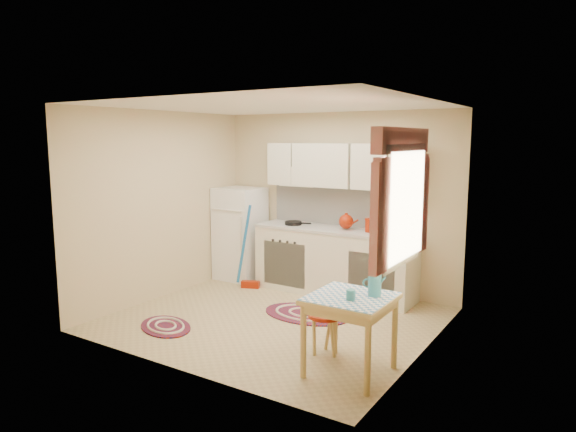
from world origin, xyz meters
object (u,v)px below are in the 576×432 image
object	(u,v)px
table	(350,335)
stool	(325,334)
fridge	(240,233)
base_cabinets	(334,263)

from	to	relation	value
table	stool	world-z (taller)	table
fridge	table	bearing A→B (deg)	-35.88
fridge	table	world-z (taller)	fridge
table	base_cabinets	bearing A→B (deg)	120.68
table	stool	bearing A→B (deg)	148.18
stool	fridge	bearing A→B (deg)	143.52
fridge	base_cabinets	distance (m)	1.61
base_cabinets	table	size ratio (longest dim) A/B	3.12
base_cabinets	fridge	bearing A→B (deg)	-178.20
fridge	base_cabinets	xyz separation A→B (m)	(1.59, 0.05, -0.26)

